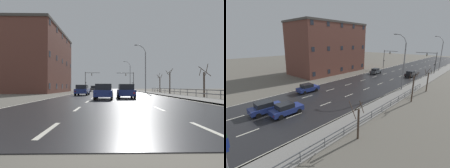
{
  "view_description": "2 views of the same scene",
  "coord_description": "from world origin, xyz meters",
  "views": [
    {
      "loc": [
        -0.62,
        -3.73,
        1.28
      ],
      "look_at": [
        0.79,
        59.4,
        2.19
      ],
      "focal_mm": 31.36,
      "sensor_mm": 36.0,
      "label": 1
    },
    {
      "loc": [
        19.13,
        8.55,
        9.13
      ],
      "look_at": [
        0.0,
        28.69,
        1.68
      ],
      "focal_mm": 25.77,
      "sensor_mm": 36.0,
      "label": 2
    }
  ],
  "objects": [
    {
      "name": "bare_tree_near",
      "position": [
        11.1,
        19.73,
        1.78
      ],
      "size": [
        1.28,
        1.59,
        4.05
      ],
      "color": "#423328",
      "rests_on": "ground"
    },
    {
      "name": "brick_building",
      "position": [
        -16.68,
        42.0,
        7.13
      ],
      "size": [
        11.19,
        22.7,
        14.24
      ],
      "color": "brown",
      "rests_on": "ground"
    },
    {
      "name": "bare_tree_mid",
      "position": [
        11.27,
        33.34,
        2.24
      ],
      "size": [
        1.3,
        1.35,
        4.83
      ],
      "color": "#423328",
      "rests_on": "ground"
    },
    {
      "name": "ground_plane",
      "position": [
        0.0,
        48.0,
        -0.06
      ],
      "size": [
        160.0,
        160.0,
        0.12
      ],
      "color": "#666056"
    },
    {
      "name": "sidewalk_right",
      "position": [
        8.43,
        60.0,
        0.06
      ],
      "size": [
        3.0,
        120.0,
        0.12
      ],
      "color": "gray",
      "rests_on": "ground"
    },
    {
      "name": "traffic_signal_right",
      "position": [
        6.84,
        60.45,
        4.05
      ],
      "size": [
        5.67,
        0.36,
        6.08
      ],
      "color": "#38383A",
      "rests_on": "ground"
    },
    {
      "name": "car_near_left",
      "position": [
        1.38,
        17.7,
        0.8
      ],
      "size": [
        1.84,
        4.1,
        1.57
      ],
      "rotation": [
        0.0,
        0.0,
        -0.0
      ],
      "color": "navy",
      "rests_on": "ground"
    },
    {
      "name": "car_near_right",
      "position": [
        -4.36,
        25.2,
        0.8
      ],
      "size": [
        1.93,
        4.15,
        1.57
      ],
      "rotation": [
        0.0,
        0.0,
        -0.03
      ],
      "color": "navy",
      "rests_on": "ground"
    },
    {
      "name": "traffic_signal_left",
      "position": [
        -7.07,
        60.06,
        3.99
      ],
      "size": [
        4.76,
        0.36,
        6.11
      ],
      "color": "#38383A",
      "rests_on": "ground"
    },
    {
      "name": "guardrail",
      "position": [
        9.85,
        24.21,
        0.71
      ],
      "size": [
        0.07,
        35.41,
        1.0
      ],
      "color": "#515459",
      "rests_on": "ground"
    },
    {
      "name": "road_asphalt_strip",
      "position": [
        0.0,
        60.0,
        0.01
      ],
      "size": [
        14.0,
        120.0,
        0.03
      ],
      "color": "#232326",
      "rests_on": "ground"
    },
    {
      "name": "car_mid_centre",
      "position": [
        -4.36,
        49.01,
        0.8
      ],
      "size": [
        1.98,
        4.18,
        1.57
      ],
      "rotation": [
        0.0,
        0.0,
        0.05
      ],
      "color": "#474C51",
      "rests_on": "ground"
    },
    {
      "name": "car_far_left",
      "position": [
        -1.0,
        16.08,
        0.8
      ],
      "size": [
        1.94,
        4.15,
        1.57
      ],
      "rotation": [
        0.0,
        0.0,
        -0.03
      ],
      "color": "navy",
      "rests_on": "ground"
    },
    {
      "name": "car_distant",
      "position": [
        4.39,
        51.88,
        0.8
      ],
      "size": [
        1.85,
        4.11,
        1.57
      ],
      "rotation": [
        0.0,
        0.0,
        0.0
      ],
      "color": "black",
      "rests_on": "ground"
    },
    {
      "name": "street_lamp_distant",
      "position": [
        7.43,
        67.34,
        5.18
      ],
      "size": [
        2.57,
        0.24,
        10.61
      ],
      "color": "slate",
      "rests_on": "ground"
    },
    {
      "name": "bare_tree_far",
      "position": [
        11.33,
        40.68,
        2.01
      ],
      "size": [
        1.17,
        1.24,
        4.43
      ],
      "color": "#423328",
      "rests_on": "ground"
    },
    {
      "name": "street_lamp_midground",
      "position": [
        7.44,
        38.39,
        5.11
      ],
      "size": [
        2.49,
        0.24,
        10.43
      ],
      "color": "slate",
      "rests_on": "ground"
    }
  ]
}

